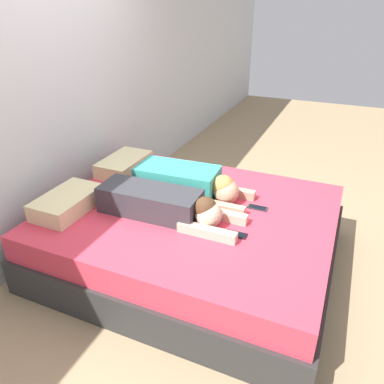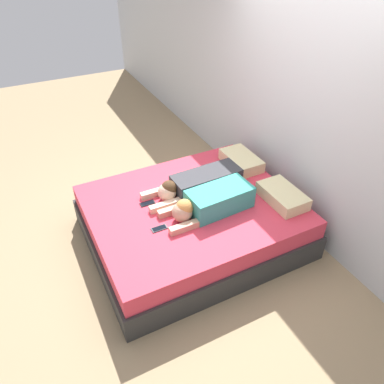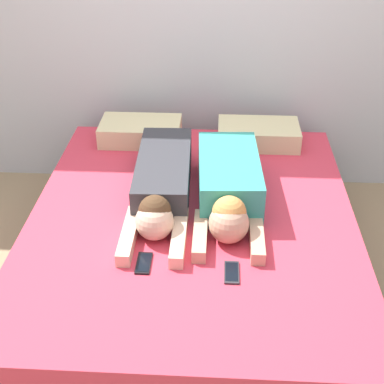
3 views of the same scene
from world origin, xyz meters
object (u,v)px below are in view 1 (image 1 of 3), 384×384
object	(u,v)px
pillow_head_left	(68,202)
person_right	(189,183)
person_left	(165,204)
cell_phone_right	(257,208)
cell_phone_left	(236,234)
pillow_head_right	(124,165)
bed	(192,235)

from	to	relation	value
pillow_head_left	person_right	xyz separation A→B (m)	(0.60, -0.77, 0.05)
pillow_head_left	person_left	world-z (taller)	person_left
person_right	person_left	bearing A→B (deg)	174.90
pillow_head_left	cell_phone_right	distance (m)	1.49
person_left	person_right	world-z (taller)	person_right
cell_phone_left	cell_phone_right	bearing A→B (deg)	-5.89
person_right	pillow_head_right	bearing A→B (deg)	75.12
cell_phone_right	person_right	bearing A→B (deg)	91.63
pillow_head_left	person_right	distance (m)	0.98
pillow_head_right	person_left	bearing A→B (deg)	-128.44
pillow_head_right	cell_phone_right	size ratio (longest dim) A/B	3.44
pillow_head_right	cell_phone_left	distance (m)	1.45
pillow_head_left	cell_phone_left	world-z (taller)	pillow_head_left
bed	pillow_head_right	size ratio (longest dim) A/B	4.04
cell_phone_right	pillow_head_right	bearing A→B (deg)	82.10
pillow_head_left	pillow_head_right	bearing A→B (deg)	0.00
pillow_head_right	cell_phone_right	bearing A→B (deg)	-97.90
pillow_head_right	person_left	size ratio (longest dim) A/B	0.48
pillow_head_left	person_left	distance (m)	0.77
bed	pillow_head_left	distance (m)	1.02
pillow_head_right	person_left	xyz separation A→B (m)	(-0.58, -0.73, 0.03)
pillow_head_left	cell_phone_left	distance (m)	1.32
person_right	bed	bearing A→B (deg)	-150.45
pillow_head_right	person_right	size ratio (longest dim) A/B	0.56
person_left	cell_phone_left	distance (m)	0.58
person_left	person_right	bearing A→B (deg)	-5.10
bed	pillow_head_right	distance (m)	1.02
pillow_head_right	person_right	distance (m)	0.80
pillow_head_left	pillow_head_right	size ratio (longest dim) A/B	1.00
pillow_head_left	cell_phone_left	bearing A→B (deg)	-81.65
bed	cell_phone_right	xyz separation A→B (m)	(0.22, -0.47, 0.26)
bed	pillow_head_right	bearing A→B (deg)	65.43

